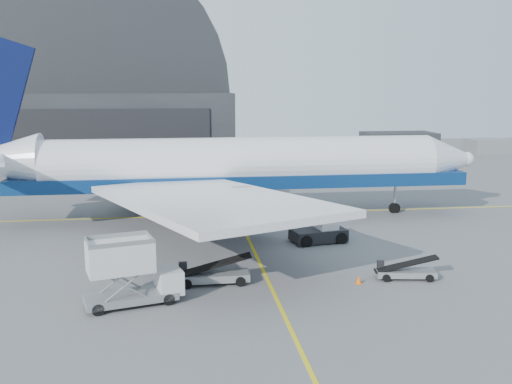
{
  "coord_description": "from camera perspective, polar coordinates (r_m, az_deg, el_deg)",
  "views": [
    {
      "loc": [
        -5.83,
        -37.28,
        13.05
      ],
      "look_at": [
        0.4,
        8.33,
        4.5
      ],
      "focal_mm": 40.0,
      "sensor_mm": 36.0,
      "label": 1
    }
  ],
  "objects": [
    {
      "name": "ground",
      "position": [
        39.92,
        1.06,
        -8.56
      ],
      "size": [
        200.0,
        200.0,
        0.0
      ],
      "primitive_type": "plane",
      "color": "#565659",
      "rests_on": "ground"
    },
    {
      "name": "taxi_lines",
      "position": [
        51.95,
        -1.09,
        -4.02
      ],
      "size": [
        80.0,
        42.12,
        0.02
      ],
      "color": "gold",
      "rests_on": "ground"
    },
    {
      "name": "hangar",
      "position": [
        103.56,
        -16.93,
        8.13
      ],
      "size": [
        50.0,
        28.3,
        28.0
      ],
      "color": "black",
      "rests_on": "ground"
    },
    {
      "name": "distant_bldg_a",
      "position": [
        118.46,
        14.03,
        3.88
      ],
      "size": [
        14.0,
        8.0,
        4.0
      ],
      "primitive_type": "cube",
      "color": "black",
      "rests_on": "ground"
    },
    {
      "name": "distant_bldg_b",
      "position": [
        122.29,
        22.16,
        3.62
      ],
      "size": [
        8.0,
        6.0,
        2.8
      ],
      "primitive_type": "cube",
      "color": "gray",
      "rests_on": "ground"
    },
    {
      "name": "airliner",
      "position": [
        56.55,
        -3.55,
        2.56
      ],
      "size": [
        53.39,
        51.77,
        18.74
      ],
      "color": "white",
      "rests_on": "ground"
    },
    {
      "name": "catering_truck",
      "position": [
        35.39,
        -12.56,
        -7.89
      ],
      "size": [
        6.17,
        3.57,
        4.0
      ],
      "rotation": [
        0.0,
        0.0,
        0.26
      ],
      "color": "gray",
      "rests_on": "ground"
    },
    {
      "name": "pushback_tug",
      "position": [
        48.93,
        6.39,
        -4.06
      ],
      "size": [
        4.89,
        3.34,
        2.09
      ],
      "rotation": [
        0.0,
        0.0,
        0.17
      ],
      "color": "black",
      "rests_on": "ground"
    },
    {
      "name": "belt_loader_a",
      "position": [
        38.71,
        -4.42,
        -8.26
      ],
      "size": [
        5.17,
        1.85,
        1.97
      ],
      "rotation": [
        0.0,
        0.0,
        0.01
      ],
      "color": "gray",
      "rests_on": "ground"
    },
    {
      "name": "belt_loader_b",
      "position": [
        40.86,
        14.67,
        -7.72
      ],
      "size": [
        4.36,
        2.01,
        1.63
      ],
      "rotation": [
        0.0,
        0.0,
        -0.15
      ],
      "color": "gray",
      "rests_on": "ground"
    },
    {
      "name": "traffic_cone",
      "position": [
        39.28,
        10.24,
        -8.62
      ],
      "size": [
        0.41,
        0.41,
        0.6
      ],
      "color": "#F35C07",
      "rests_on": "ground"
    }
  ]
}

